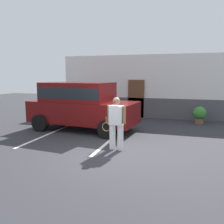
% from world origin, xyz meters
% --- Properties ---
extents(ground_plane, '(40.00, 40.00, 0.00)m').
position_xyz_m(ground_plane, '(0.00, 0.00, 0.00)').
color(ground_plane, '#2D2D33').
extents(parking_stripe_0, '(0.12, 4.40, 0.01)m').
position_xyz_m(parking_stripe_0, '(-3.14, 1.50, 0.00)').
color(parking_stripe_0, silver).
rests_on(parking_stripe_0, ground_plane).
extents(parking_stripe_1, '(0.12, 4.40, 0.01)m').
position_xyz_m(parking_stripe_1, '(-0.48, 1.50, 0.00)').
color(parking_stripe_1, silver).
rests_on(parking_stripe_1, ground_plane).
extents(house_frontage, '(9.93, 0.40, 3.47)m').
position_xyz_m(house_frontage, '(-0.01, 6.53, 1.63)').
color(house_frontage, white).
rests_on(house_frontage, ground_plane).
extents(parked_suv, '(4.76, 2.51, 2.05)m').
position_xyz_m(parked_suv, '(-2.22, 2.52, 1.15)').
color(parked_suv, '#590C0C').
rests_on(parked_suv, ground_plane).
extents(tennis_player_man, '(0.87, 0.31, 1.67)m').
position_xyz_m(tennis_player_man, '(0.04, 0.22, 0.87)').
color(tennis_player_man, white).
rests_on(tennis_player_man, ground_plane).
extents(potted_plant_by_porch, '(0.64, 0.64, 0.84)m').
position_xyz_m(potted_plant_by_porch, '(2.77, 5.49, 0.47)').
color(potted_plant_by_porch, brown).
rests_on(potted_plant_by_porch, ground_plane).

